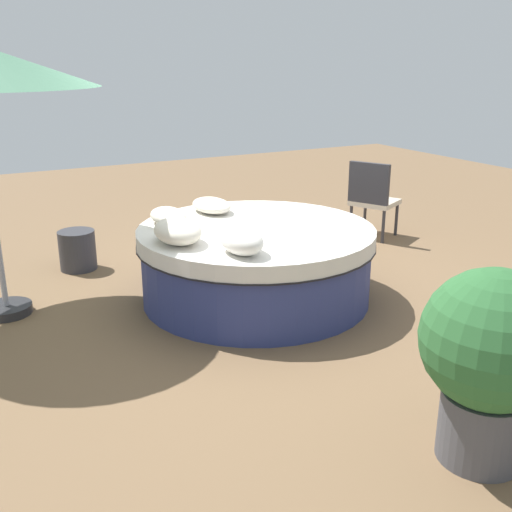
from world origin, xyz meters
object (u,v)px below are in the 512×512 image
object	(u,v)px
throw_pillow_0	(212,205)
throw_pillow_1	(168,216)
round_bed	(256,262)
throw_pillow_2	(178,231)
side_table	(78,250)
planter	(491,354)
throw_pillow_3	(241,241)
patio_chair	(372,195)

from	to	relation	value
throw_pillow_0	throw_pillow_1	xyz separation A→B (m)	(-0.24, 0.55, 0.01)
round_bed	throw_pillow_2	bearing A→B (deg)	98.56
round_bed	side_table	xyz separation A→B (m)	(1.64, 1.31, -0.14)
throw_pillow_0	planter	xyz separation A→B (m)	(-3.47, -0.09, -0.11)
throw_pillow_3	throw_pillow_2	bearing A→B (deg)	34.12
throw_pillow_1	throw_pillow_2	world-z (taller)	throw_pillow_2
throw_pillow_2	side_table	xyz separation A→B (m)	(1.76, 0.49, -0.59)
throw_pillow_3	planter	bearing A→B (deg)	-168.17
round_bed	throw_pillow_0	bearing A→B (deg)	9.36
patio_chair	side_table	size ratio (longest dim) A/B	2.29
throw_pillow_0	throw_pillow_2	xyz separation A→B (m)	(-0.85, 0.70, 0.04)
round_bed	throw_pillow_0	xyz separation A→B (m)	(0.73, 0.12, 0.41)
throw_pillow_0	throw_pillow_2	world-z (taller)	throw_pillow_2
patio_chair	throw_pillow_1	bearing A→B (deg)	-105.67
side_table	throw_pillow_2	bearing A→B (deg)	-164.43
throw_pillow_0	round_bed	bearing A→B (deg)	-170.64
throw_pillow_0	throw_pillow_3	world-z (taller)	throw_pillow_3
side_table	throw_pillow_1	bearing A→B (deg)	-151.14
throw_pillow_3	planter	xyz separation A→B (m)	(-2.11, -0.44, -0.14)
throw_pillow_1	planter	xyz separation A→B (m)	(-3.23, -0.64, -0.11)
throw_pillow_3	planter	world-z (taller)	planter
throw_pillow_2	side_table	bearing A→B (deg)	15.57
planter	side_table	bearing A→B (deg)	16.25
throw_pillow_2	throw_pillow_3	xyz separation A→B (m)	(-0.51, -0.34, 0.00)
round_bed	planter	xyz separation A→B (m)	(-2.74, 0.03, 0.31)
throw_pillow_0	side_table	size ratio (longest dim) A/B	1.27
throw_pillow_0	throw_pillow_3	bearing A→B (deg)	165.46
throw_pillow_2	throw_pillow_3	distance (m)	0.61
patio_chair	round_bed	bearing A→B (deg)	-91.33
patio_chair	throw_pillow_2	bearing A→B (deg)	-95.60
throw_pillow_0	side_table	world-z (taller)	throw_pillow_0
planter	throw_pillow_2	bearing A→B (deg)	16.70
planter	throw_pillow_1	bearing A→B (deg)	11.24
round_bed	planter	distance (m)	2.76
throw_pillow_3	planter	distance (m)	2.16
patio_chair	planter	world-z (taller)	planter
throw_pillow_2	planter	xyz separation A→B (m)	(-2.62, -0.79, -0.14)
throw_pillow_1	throw_pillow_3	size ratio (longest dim) A/B	1.07
throw_pillow_0	throw_pillow_2	distance (m)	1.10
patio_chair	side_table	distance (m)	3.60
round_bed	patio_chair	xyz separation A→B (m)	(1.07, -2.23, 0.20)
round_bed	patio_chair	bearing A→B (deg)	-64.30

